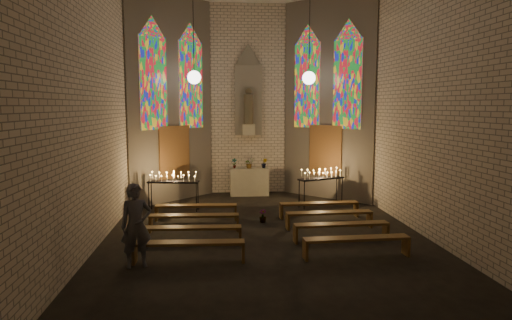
# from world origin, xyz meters

# --- Properties ---
(floor) EXTENTS (12.00, 12.00, 0.00)m
(floor) POSITION_xyz_m (0.00, 0.00, 0.00)
(floor) COLOR black
(floor) RESTS_ON ground
(room) EXTENTS (8.22, 12.43, 7.00)m
(room) POSITION_xyz_m (-0.00, 3.37, 3.72)
(room) COLOR beige
(room) RESTS_ON ground
(altar) EXTENTS (1.40, 0.60, 1.00)m
(altar) POSITION_xyz_m (0.00, 5.45, 0.50)
(altar) COLOR beige
(altar) RESTS_ON ground
(flower_vase_left) EXTENTS (0.22, 0.17, 0.37)m
(flower_vase_left) POSITION_xyz_m (-0.55, 5.45, 1.19)
(flower_vase_left) COLOR #4C723F
(flower_vase_left) RESTS_ON altar
(flower_vase_center) EXTENTS (0.42, 0.39, 0.37)m
(flower_vase_center) POSITION_xyz_m (-0.01, 5.39, 1.19)
(flower_vase_center) COLOR #4C723F
(flower_vase_center) RESTS_ON altar
(flower_vase_right) EXTENTS (0.23, 0.20, 0.37)m
(flower_vase_right) POSITION_xyz_m (0.55, 5.41, 1.19)
(flower_vase_right) COLOR #4C723F
(flower_vase_right) RESTS_ON altar
(aisle_flower_pot) EXTENTS (0.26, 0.26, 0.37)m
(aisle_flower_pot) POSITION_xyz_m (0.08, 1.43, 0.18)
(aisle_flower_pot) COLOR #4C723F
(aisle_flower_pot) RESTS_ON ground
(votive_stand_left) EXTENTS (1.63, 0.59, 1.17)m
(votive_stand_left) POSITION_xyz_m (-2.56, 3.15, 1.00)
(votive_stand_left) COLOR black
(votive_stand_left) RESTS_ON ground
(votive_stand_right) EXTENTS (1.62, 0.96, 1.17)m
(votive_stand_right) POSITION_xyz_m (2.20, 3.37, 1.01)
(votive_stand_right) COLOR black
(votive_stand_right) RESTS_ON ground
(pew_left_0) EXTENTS (2.34, 0.42, 0.45)m
(pew_left_0) POSITION_xyz_m (-1.80, 1.89, 0.36)
(pew_left_0) COLOR brown
(pew_left_0) RESTS_ON ground
(pew_right_0) EXTENTS (2.34, 0.42, 0.45)m
(pew_right_0) POSITION_xyz_m (1.80, 1.89, 0.36)
(pew_right_0) COLOR brown
(pew_right_0) RESTS_ON ground
(pew_left_1) EXTENTS (2.34, 0.42, 0.45)m
(pew_left_1) POSITION_xyz_m (-1.80, 0.69, 0.36)
(pew_left_1) COLOR brown
(pew_left_1) RESTS_ON ground
(pew_right_1) EXTENTS (2.34, 0.42, 0.45)m
(pew_right_1) POSITION_xyz_m (1.80, 0.69, 0.36)
(pew_right_1) COLOR brown
(pew_right_1) RESTS_ON ground
(pew_left_2) EXTENTS (2.34, 0.42, 0.45)m
(pew_left_2) POSITION_xyz_m (-1.80, -0.51, 0.36)
(pew_left_2) COLOR brown
(pew_left_2) RESTS_ON ground
(pew_right_2) EXTENTS (2.34, 0.42, 0.45)m
(pew_right_2) POSITION_xyz_m (1.80, -0.51, 0.36)
(pew_right_2) COLOR brown
(pew_right_2) RESTS_ON ground
(pew_left_3) EXTENTS (2.34, 0.42, 0.45)m
(pew_left_3) POSITION_xyz_m (-1.80, -1.71, 0.36)
(pew_left_3) COLOR brown
(pew_left_3) RESTS_ON ground
(pew_right_3) EXTENTS (2.34, 0.42, 0.45)m
(pew_right_3) POSITION_xyz_m (1.80, -1.71, 0.36)
(pew_right_3) COLOR brown
(pew_right_3) RESTS_ON ground
(visitor) EXTENTS (0.72, 0.58, 1.73)m
(visitor) POSITION_xyz_m (-2.85, -1.87, 0.86)
(visitor) COLOR #51525B
(visitor) RESTS_ON ground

